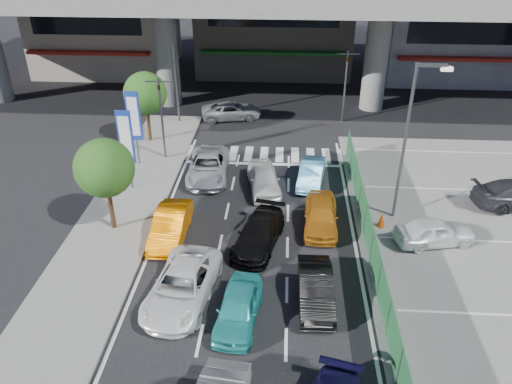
# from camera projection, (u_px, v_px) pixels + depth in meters

# --- Properties ---
(ground) EXTENTS (120.00, 120.00, 0.00)m
(ground) POSITION_uv_depth(u_px,v_px,m) (249.00, 288.00, 20.95)
(ground) COLOR black
(ground) RESTS_ON ground
(parking_lot) EXTENTS (12.00, 28.00, 0.06)m
(parking_lot) POSITION_uv_depth(u_px,v_px,m) (500.00, 268.00, 22.06)
(parking_lot) COLOR slate
(parking_lot) RESTS_ON ground
(sidewalk_left) EXTENTS (4.00, 30.00, 0.12)m
(sidewalk_left) POSITION_uv_depth(u_px,v_px,m) (115.00, 228.00, 24.76)
(sidewalk_left) COLOR slate
(sidewalk_left) RESTS_ON ground
(fence_run) EXTENTS (0.16, 22.00, 1.80)m
(fence_run) POSITION_uv_depth(u_px,v_px,m) (375.00, 261.00, 21.08)
(fence_run) COLOR #205E31
(fence_run) RESTS_ON ground
(building_east) EXTENTS (12.00, 10.90, 12.00)m
(building_east) POSITION_uv_depth(u_px,v_px,m) (453.00, 7.00, 44.70)
(building_east) COLOR slate
(building_east) RESTS_ON ground
(traffic_light_left) EXTENTS (1.60, 1.24, 5.20)m
(traffic_light_left) POSITION_uv_depth(u_px,v_px,m) (160.00, 99.00, 29.69)
(traffic_light_left) COLOR #595B60
(traffic_light_left) RESTS_ON ground
(traffic_light_right) EXTENTS (1.60, 1.24, 5.20)m
(traffic_light_right) POSITION_uv_depth(u_px,v_px,m) (347.00, 69.00, 35.10)
(traffic_light_right) COLOR #595B60
(traffic_light_right) RESTS_ON ground
(street_lamp_right) EXTENTS (1.65, 0.22, 8.00)m
(street_lamp_right) POSITION_uv_depth(u_px,v_px,m) (410.00, 131.00, 23.36)
(street_lamp_right) COLOR #595B60
(street_lamp_right) RESTS_ON ground
(street_lamp_left) EXTENTS (1.65, 0.22, 8.00)m
(street_lamp_left) POSITION_uv_depth(u_px,v_px,m) (177.00, 58.00, 34.47)
(street_lamp_left) COLOR #595B60
(street_lamp_left) RESTS_ON ground
(signboard_near) EXTENTS (0.80, 0.14, 4.70)m
(signboard_near) POSITION_uv_depth(u_px,v_px,m) (126.00, 139.00, 26.72)
(signboard_near) COLOR #595B60
(signboard_near) RESTS_ON ground
(signboard_far) EXTENTS (0.80, 0.14, 4.70)m
(signboard_far) POSITION_uv_depth(u_px,v_px,m) (134.00, 118.00, 29.34)
(signboard_far) COLOR #595B60
(signboard_far) RESTS_ON ground
(tree_near) EXTENTS (2.80, 2.80, 4.80)m
(tree_near) POSITION_uv_depth(u_px,v_px,m) (104.00, 168.00, 23.10)
(tree_near) COLOR #382314
(tree_near) RESTS_ON ground
(tree_far) EXTENTS (2.80, 2.80, 4.80)m
(tree_far) POSITION_uv_depth(u_px,v_px,m) (145.00, 94.00, 32.22)
(tree_far) COLOR #382314
(tree_far) RESTS_ON ground
(sedan_white_mid_left) EXTENTS (2.92, 5.22, 1.38)m
(sedan_white_mid_left) POSITION_uv_depth(u_px,v_px,m) (182.00, 286.00, 20.06)
(sedan_white_mid_left) COLOR white
(sedan_white_mid_left) RESTS_ON ground
(taxi_teal_mid) EXTENTS (1.90, 3.90, 1.28)m
(taxi_teal_mid) POSITION_uv_depth(u_px,v_px,m) (239.00, 308.00, 19.02)
(taxi_teal_mid) COLOR teal
(taxi_teal_mid) RESTS_ON ground
(hatch_black_mid_right) EXTENTS (1.45, 3.93, 1.28)m
(hatch_black_mid_right) POSITION_uv_depth(u_px,v_px,m) (316.00, 289.00, 19.95)
(hatch_black_mid_right) COLOR black
(hatch_black_mid_right) RESTS_ON ground
(taxi_orange_left) EXTENTS (1.46, 4.19, 1.38)m
(taxi_orange_left) POSITION_uv_depth(u_px,v_px,m) (171.00, 226.00, 23.81)
(taxi_orange_left) COLOR orange
(taxi_orange_left) RESTS_ON ground
(sedan_black_mid) EXTENTS (2.70, 4.64, 1.26)m
(sedan_black_mid) POSITION_uv_depth(u_px,v_px,m) (259.00, 234.00, 23.31)
(sedan_black_mid) COLOR black
(sedan_black_mid) RESTS_ON ground
(taxi_orange_right) EXTENTS (1.81, 4.12, 1.38)m
(taxi_orange_right) POSITION_uv_depth(u_px,v_px,m) (321.00, 215.00, 24.62)
(taxi_orange_right) COLOR #B96C16
(taxi_orange_right) RESTS_ON ground
(wagon_silver_front_left) EXTENTS (2.52, 5.01, 1.36)m
(wagon_silver_front_left) POSITION_uv_depth(u_px,v_px,m) (208.00, 166.00, 29.20)
(wagon_silver_front_left) COLOR #AAABB2
(wagon_silver_front_left) RESTS_ON ground
(sedan_white_front_mid) EXTENTS (2.29, 4.27, 1.38)m
(sedan_white_front_mid) POSITION_uv_depth(u_px,v_px,m) (264.00, 179.00, 27.87)
(sedan_white_front_mid) COLOR silver
(sedan_white_front_mid) RESTS_ON ground
(kei_truck_front_right) EXTENTS (1.84, 3.92, 1.24)m
(kei_truck_front_right) POSITION_uv_depth(u_px,v_px,m) (311.00, 173.00, 28.57)
(kei_truck_front_right) COLOR #58ABDE
(kei_truck_front_right) RESTS_ON ground
(crossing_wagon_silver) EXTENTS (4.74, 2.93, 1.23)m
(crossing_wagon_silver) POSITION_uv_depth(u_px,v_px,m) (231.00, 111.00, 37.25)
(crossing_wagon_silver) COLOR #B7BCC0
(crossing_wagon_silver) RESTS_ON ground
(parked_sedan_white) EXTENTS (4.01, 2.30, 1.28)m
(parked_sedan_white) POSITION_uv_depth(u_px,v_px,m) (435.00, 232.00, 23.33)
(parked_sedan_white) COLOR white
(parked_sedan_white) RESTS_ON parking_lot
(traffic_cone) EXTENTS (0.50, 0.50, 0.78)m
(traffic_cone) POSITION_uv_depth(u_px,v_px,m) (381.00, 220.00, 24.69)
(traffic_cone) COLOR #CE4B0B
(traffic_cone) RESTS_ON parking_lot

